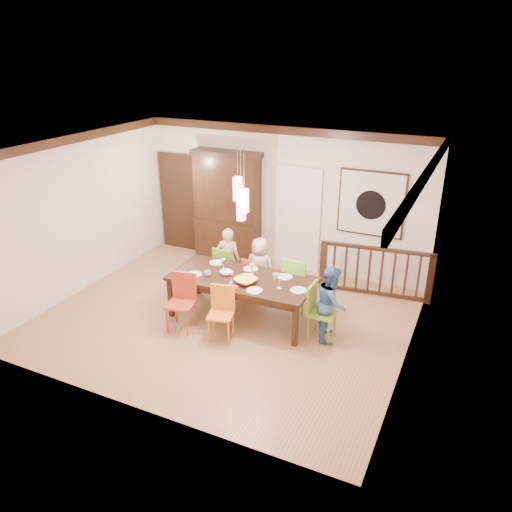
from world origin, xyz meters
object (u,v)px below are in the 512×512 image
at_px(chair_end_right, 323,309).
at_px(china_hutch, 227,207).
at_px(person_end_right, 331,303).
at_px(chair_far_left, 227,265).
at_px(person_far_left, 228,260).
at_px(balustrade, 375,271).
at_px(dining_table, 242,281).
at_px(person_far_mid, 260,268).

height_order(chair_end_right, china_hutch, china_hutch).
bearing_deg(person_end_right, chair_far_left, 56.21).
height_order(chair_far_left, china_hutch, china_hutch).
relative_size(china_hutch, person_far_left, 1.91).
height_order(balustrade, person_end_right, person_end_right).
bearing_deg(dining_table, chair_end_right, -2.90).
xyz_separation_m(chair_far_left, person_end_right, (2.27, -0.78, 0.11)).
xyz_separation_m(balustrade, person_far_mid, (-1.90, -0.96, 0.08)).
height_order(dining_table, person_far_left, person_far_left).
relative_size(china_hutch, person_far_mid, 2.05).
bearing_deg(person_end_right, china_hutch, 39.90).
bearing_deg(balustrade, person_far_left, -166.33).
height_order(chair_far_left, chair_end_right, chair_end_right).
height_order(china_hutch, person_far_left, china_hutch).
xyz_separation_m(dining_table, chair_end_right, (1.44, -0.04, -0.16)).
relative_size(balustrade, person_end_right, 1.68).
distance_m(balustrade, person_end_right, 1.78).
bearing_deg(dining_table, chair_far_left, 130.44).
bearing_deg(balustrade, person_end_right, -106.47).
bearing_deg(person_far_mid, person_far_left, -2.54).
relative_size(dining_table, china_hutch, 1.03).
distance_m(china_hutch, balustrade, 3.34).
height_order(dining_table, chair_far_left, chair_far_left).
bearing_deg(person_far_left, balustrade, -173.78).
distance_m(balustrade, person_far_mid, 2.13).
xyz_separation_m(china_hutch, person_far_mid, (1.35, -1.30, -0.61)).
bearing_deg(chair_end_right, person_far_mid, 61.20).
bearing_deg(china_hutch, dining_table, -56.49).
relative_size(dining_table, person_far_left, 1.97).
height_order(dining_table, person_end_right, person_end_right).
distance_m(dining_table, person_far_mid, 0.82).
distance_m(balustrade, person_far_left, 2.73).
bearing_deg(chair_end_right, balustrade, -11.66).
height_order(dining_table, person_far_mid, person_far_mid).
bearing_deg(dining_table, china_hutch, 122.36).
xyz_separation_m(dining_table, person_far_left, (-0.70, 0.82, -0.06)).
relative_size(chair_end_right, china_hutch, 0.38).
height_order(chair_end_right, balustrade, balustrade).
height_order(balustrade, person_far_mid, person_far_mid).
relative_size(dining_table, chair_end_right, 2.69).
bearing_deg(chair_end_right, chair_far_left, 69.63).
distance_m(dining_table, person_end_right, 1.55).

